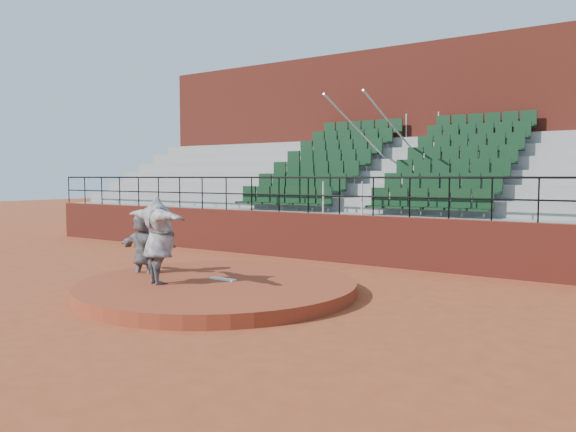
% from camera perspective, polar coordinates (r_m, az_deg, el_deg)
% --- Properties ---
extents(ground, '(90.00, 90.00, 0.00)m').
position_cam_1_polar(ground, '(11.36, -7.13, -7.80)').
color(ground, '#963F22').
rests_on(ground, ground).
extents(pitchers_mound, '(5.50, 5.50, 0.25)m').
position_cam_1_polar(pitchers_mound, '(11.33, -7.13, -7.18)').
color(pitchers_mound, brown).
rests_on(pitchers_mound, ground).
extents(pitching_rubber, '(0.60, 0.15, 0.03)m').
position_cam_1_polar(pitching_rubber, '(11.42, -6.64, -6.38)').
color(pitching_rubber, white).
rests_on(pitching_rubber, pitchers_mound).
extents(boundary_wall, '(24.00, 0.30, 1.30)m').
position_cam_1_polar(boundary_wall, '(15.33, 5.23, -2.26)').
color(boundary_wall, maroon).
rests_on(boundary_wall, ground).
extents(wall_railing, '(24.04, 0.05, 1.03)m').
position_cam_1_polar(wall_railing, '(15.24, 5.26, 2.90)').
color(wall_railing, black).
rests_on(wall_railing, boundary_wall).
extents(seating_deck, '(24.00, 5.97, 4.63)m').
position_cam_1_polar(seating_deck, '(18.54, 10.67, 1.23)').
color(seating_deck, gray).
rests_on(seating_deck, ground).
extents(press_box_facade, '(24.00, 3.00, 7.10)m').
position_cam_1_polar(press_box_facade, '(22.24, 14.80, 7.05)').
color(press_box_facade, maroon).
rests_on(press_box_facade, ground).
extents(pitcher, '(2.17, 1.14, 1.70)m').
position_cam_1_polar(pitcher, '(11.09, -12.99, -2.39)').
color(pitcher, black).
rests_on(pitcher, pitchers_mound).
extents(fielder, '(1.51, 0.64, 1.58)m').
position_cam_1_polar(fielder, '(12.48, -14.43, -3.15)').
color(fielder, black).
rests_on(fielder, ground).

